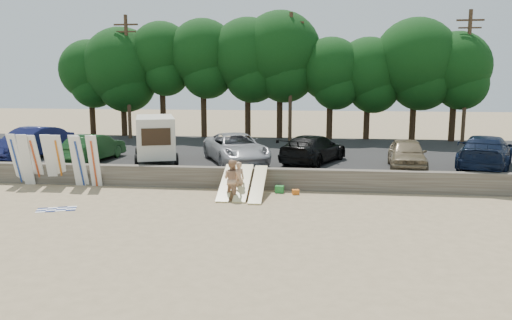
% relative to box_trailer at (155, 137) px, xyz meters
% --- Properties ---
extents(ground, '(120.00, 120.00, 0.00)m').
position_rel_box_trailer_xyz_m(ground, '(4.69, -5.85, -2.07)').
color(ground, tan).
rests_on(ground, ground).
extents(seawall, '(44.00, 0.50, 1.00)m').
position_rel_box_trailer_xyz_m(seawall, '(4.69, -2.85, -1.57)').
color(seawall, '#6B6356').
rests_on(seawall, ground).
extents(parking_lot, '(44.00, 14.50, 0.70)m').
position_rel_box_trailer_xyz_m(parking_lot, '(4.69, 4.65, -1.72)').
color(parking_lot, '#282828').
rests_on(parking_lot, ground).
extents(treeline, '(31.93, 6.27, 9.37)m').
position_rel_box_trailer_xyz_m(treeline, '(4.69, 11.64, 4.33)').
color(treeline, '#382616').
rests_on(treeline, parking_lot).
extents(utility_poles, '(25.80, 0.26, 9.00)m').
position_rel_box_trailer_xyz_m(utility_poles, '(6.69, 10.15, 3.36)').
color(utility_poles, '#473321').
rests_on(utility_poles, parking_lot).
extents(box_trailer, '(3.11, 4.25, 2.44)m').
position_rel_box_trailer_xyz_m(box_trailer, '(0.00, 0.00, 0.00)').
color(box_trailer, beige).
rests_on(box_trailer, parking_lot).
extents(car_0, '(2.99, 5.48, 1.71)m').
position_rel_box_trailer_xyz_m(car_0, '(-7.47, 0.51, -0.51)').
color(car_0, '#141846').
rests_on(car_0, parking_lot).
extents(car_1, '(2.06, 4.58, 1.46)m').
position_rel_box_trailer_xyz_m(car_1, '(-3.51, 0.00, -0.64)').
color(car_1, '#153C19').
rests_on(car_1, parking_lot).
extents(car_2, '(4.68, 6.15, 1.55)m').
position_rel_box_trailer_xyz_m(car_2, '(4.32, 0.34, -0.59)').
color(car_2, '#AAA9AE').
rests_on(car_2, parking_lot).
extents(car_3, '(4.03, 5.56, 1.49)m').
position_rel_box_trailer_xyz_m(car_3, '(8.43, 0.74, -0.62)').
color(car_3, black).
rests_on(car_3, parking_lot).
extents(car_4, '(2.16, 4.51, 1.49)m').
position_rel_box_trailer_xyz_m(car_4, '(13.09, -0.43, -0.63)').
color(car_4, '#7B694E').
rests_on(car_4, parking_lot).
extents(car_5, '(4.33, 6.21, 1.67)m').
position_rel_box_trailer_xyz_m(car_5, '(16.99, 0.07, -0.53)').
color(car_5, black).
rests_on(car_5, parking_lot).
extents(surfboard_upright_0, '(0.60, 0.74, 2.54)m').
position_rel_box_trailer_xyz_m(surfboard_upright_0, '(-5.94, -3.32, -0.80)').
color(surfboard_upright_0, white).
rests_on(surfboard_upright_0, ground).
extents(surfboard_upright_1, '(0.57, 0.72, 2.54)m').
position_rel_box_trailer_xyz_m(surfboard_upright_1, '(-5.36, -3.48, -0.80)').
color(surfboard_upright_1, white).
rests_on(surfboard_upright_1, ground).
extents(surfboard_upright_2, '(0.52, 0.83, 2.50)m').
position_rel_box_trailer_xyz_m(surfboard_upright_2, '(-4.96, -3.30, -0.82)').
color(surfboard_upright_2, white).
rests_on(surfboard_upright_2, ground).
extents(surfboard_upright_3, '(0.51, 0.71, 2.53)m').
position_rel_box_trailer_xyz_m(surfboard_upright_3, '(-4.24, -3.29, -0.80)').
color(surfboard_upright_3, white).
rests_on(surfboard_upright_3, ground).
extents(surfboard_upright_4, '(0.57, 0.81, 2.52)m').
position_rel_box_trailer_xyz_m(surfboard_upright_4, '(-3.77, -3.25, -0.81)').
color(surfboard_upright_4, white).
rests_on(surfboard_upright_4, ground).
extents(surfboard_upright_5, '(0.53, 0.70, 2.54)m').
position_rel_box_trailer_xyz_m(surfboard_upright_5, '(-2.79, -3.40, -0.80)').
color(surfboard_upright_5, white).
rests_on(surfboard_upright_5, ground).
extents(surfboard_upright_6, '(0.53, 0.81, 2.51)m').
position_rel_box_trailer_xyz_m(surfboard_upright_6, '(-2.65, -3.42, -0.81)').
color(surfboard_upright_6, white).
rests_on(surfboard_upright_6, ground).
extents(surfboard_upright_7, '(0.56, 0.71, 2.54)m').
position_rel_box_trailer_xyz_m(surfboard_upright_7, '(-1.92, -3.46, -0.80)').
color(surfboard_upright_7, white).
rests_on(surfboard_upright_7, ground).
extents(surfboard_low_0, '(0.56, 2.81, 1.17)m').
position_rel_box_trailer_xyz_m(surfboard_low_0, '(4.67, -4.31, -1.48)').
color(surfboard_low_0, beige).
rests_on(surfboard_low_0, ground).
extents(surfboard_low_1, '(0.56, 2.81, 1.18)m').
position_rel_box_trailer_xyz_m(surfboard_low_1, '(5.39, -4.30, -1.48)').
color(surfboard_low_1, beige).
rests_on(surfboard_low_1, ground).
extents(surfboard_low_2, '(0.56, 2.81, 1.17)m').
position_rel_box_trailer_xyz_m(surfboard_low_2, '(6.07, -4.50, -1.48)').
color(surfboard_low_2, beige).
rests_on(surfboard_low_2, ground).
extents(beachgoer_a, '(0.68, 0.59, 1.56)m').
position_rel_box_trailer_xyz_m(beachgoer_a, '(5.19, -4.48, -1.29)').
color(beachgoer_a, tan).
rests_on(beachgoer_a, ground).
extents(beachgoer_b, '(1.05, 0.98, 1.74)m').
position_rel_box_trailer_xyz_m(beachgoer_b, '(5.00, -4.96, -1.20)').
color(beachgoer_b, tan).
rests_on(beachgoer_b, ground).
extents(cooler, '(0.41, 0.34, 0.32)m').
position_rel_box_trailer_xyz_m(cooler, '(6.95, -3.53, -1.91)').
color(cooler, green).
rests_on(cooler, ground).
extents(gear_bag, '(0.35, 0.31, 0.22)m').
position_rel_box_trailer_xyz_m(gear_bag, '(7.69, -3.79, -1.96)').
color(gear_bag, orange).
rests_on(gear_bag, ground).
extents(beach_towel, '(1.93, 1.93, 0.00)m').
position_rel_box_trailer_xyz_m(beach_towel, '(-1.68, -7.53, -2.06)').
color(beach_towel, white).
rests_on(beach_towel, ground).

